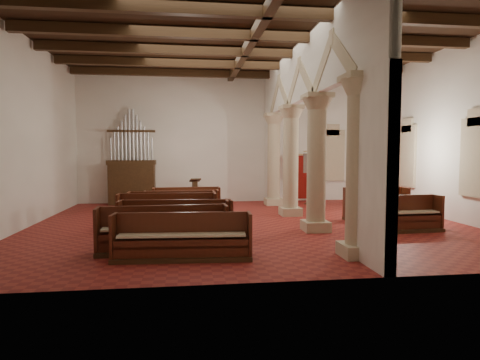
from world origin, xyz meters
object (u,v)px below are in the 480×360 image
object	(u,v)px
processional_banner	(308,186)
pipe_organ	(132,174)
aisle_pew_0	(411,219)
lectern	(195,193)
nave_pew_0	(182,244)

from	to	relation	value
processional_banner	pipe_organ	bearing A→B (deg)	154.30
processional_banner	aisle_pew_0	world-z (taller)	processional_banner
lectern	aisle_pew_0	world-z (taller)	lectern
pipe_organ	aisle_pew_0	world-z (taller)	pipe_organ
pipe_organ	lectern	bearing A→B (deg)	-0.91
nave_pew_0	aisle_pew_0	size ratio (longest dim) A/B	1.68
processional_banner	aisle_pew_0	xyz separation A→B (m)	(1.22, -6.45, -0.45)
pipe_organ	nave_pew_0	bearing A→B (deg)	-76.23
nave_pew_0	lectern	bearing A→B (deg)	90.77
processional_banner	nave_pew_0	xyz separation A→B (m)	(-5.53, -8.79, -0.48)
processional_banner	nave_pew_0	bearing A→B (deg)	-141.20
lectern	aisle_pew_0	bearing A→B (deg)	-62.87
pipe_organ	processional_banner	bearing A→B (deg)	-6.69
lectern	aisle_pew_0	distance (m)	9.68
lectern	nave_pew_0	world-z (taller)	lectern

